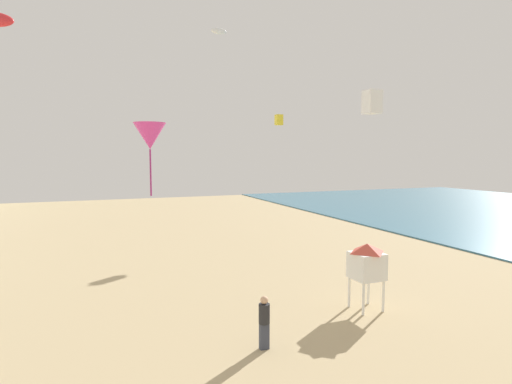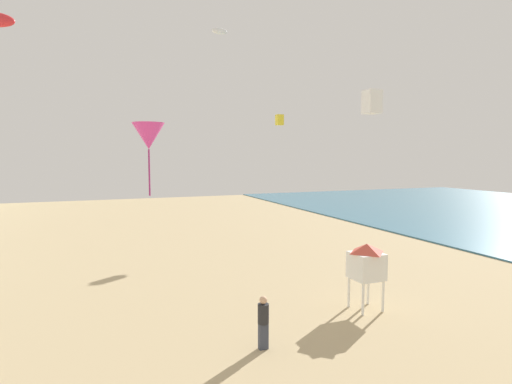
{
  "view_description": "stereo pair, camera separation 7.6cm",
  "coord_description": "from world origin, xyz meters",
  "px_view_note": "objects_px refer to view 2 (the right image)",
  "views": [
    {
      "loc": [
        -1.32,
        0.99,
        5.82
      ],
      "look_at": [
        5.82,
        18.86,
        4.17
      ],
      "focal_mm": 28.87,
      "sensor_mm": 36.0,
      "label": 1
    },
    {
      "loc": [
        -1.24,
        0.96,
        5.82
      ],
      "look_at": [
        5.82,
        18.86,
        4.17
      ],
      "focal_mm": 28.87,
      "sensor_mm": 36.0,
      "label": 2
    }
  ],
  "objects_px": {
    "kite_flyer": "(263,319)",
    "lifeguard_stand": "(366,262)",
    "kite_white_box": "(372,102)",
    "kite_magenta_delta": "(149,136)",
    "kite_white_parafoil": "(220,31)",
    "kite_yellow_box": "(280,120)"
  },
  "relations": [
    {
      "from": "kite_white_parafoil",
      "to": "kite_yellow_box",
      "type": "height_order",
      "value": "kite_white_parafoil"
    },
    {
      "from": "kite_magenta_delta",
      "to": "kite_yellow_box",
      "type": "distance_m",
      "value": 21.81
    },
    {
      "from": "kite_yellow_box",
      "to": "kite_white_parafoil",
      "type": "bearing_deg",
      "value": 99.19
    },
    {
      "from": "kite_flyer",
      "to": "kite_yellow_box",
      "type": "relative_size",
      "value": 2.07
    },
    {
      "from": "kite_white_box",
      "to": "lifeguard_stand",
      "type": "bearing_deg",
      "value": -129.28
    },
    {
      "from": "kite_white_box",
      "to": "kite_magenta_delta",
      "type": "bearing_deg",
      "value": -159.52
    },
    {
      "from": "kite_yellow_box",
      "to": "kite_white_box",
      "type": "xyz_separation_m",
      "value": [
        -2.69,
        -14.68,
        -0.58
      ]
    },
    {
      "from": "kite_magenta_delta",
      "to": "kite_white_box",
      "type": "relative_size",
      "value": 1.92
    },
    {
      "from": "kite_yellow_box",
      "to": "kite_white_box",
      "type": "relative_size",
      "value": 0.84
    },
    {
      "from": "lifeguard_stand",
      "to": "kite_white_box",
      "type": "xyz_separation_m",
      "value": [
        1.01,
        1.23,
        6.18
      ]
    },
    {
      "from": "kite_flyer",
      "to": "lifeguard_stand",
      "type": "xyz_separation_m",
      "value": [
        4.88,
        1.55,
        0.92
      ]
    },
    {
      "from": "kite_magenta_delta",
      "to": "kite_white_box",
      "type": "height_order",
      "value": "kite_white_box"
    },
    {
      "from": "kite_flyer",
      "to": "kite_yellow_box",
      "type": "bearing_deg",
      "value": -179.92
    },
    {
      "from": "kite_flyer",
      "to": "kite_white_box",
      "type": "xyz_separation_m",
      "value": [
        5.88,
        2.79,
        7.1
      ]
    },
    {
      "from": "kite_flyer",
      "to": "kite_white_box",
      "type": "bearing_deg",
      "value": 141.56
    },
    {
      "from": "kite_yellow_box",
      "to": "kite_white_box",
      "type": "distance_m",
      "value": 14.93
    },
    {
      "from": "lifeguard_stand",
      "to": "kite_white_parafoil",
      "type": "relative_size",
      "value": 1.67
    },
    {
      "from": "kite_flyer",
      "to": "lifeguard_stand",
      "type": "distance_m",
      "value": 5.2
    },
    {
      "from": "kite_white_parafoil",
      "to": "kite_flyer",
      "type": "bearing_deg",
      "value": -104.09
    },
    {
      "from": "kite_magenta_delta",
      "to": "kite_yellow_box",
      "type": "relative_size",
      "value": 2.27
    },
    {
      "from": "kite_flyer",
      "to": "kite_white_parafoil",
      "type": "distance_m",
      "value": 33.06
    },
    {
      "from": "kite_magenta_delta",
      "to": "kite_white_box",
      "type": "distance_m",
      "value": 10.0
    }
  ]
}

